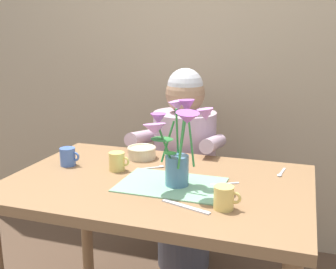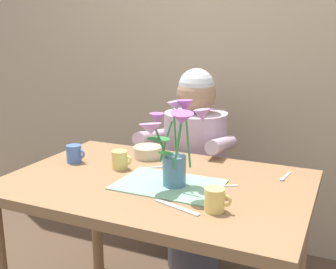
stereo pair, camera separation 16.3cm
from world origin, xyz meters
The scene contains 13 objects.
wood_panel_backdrop centered at (0.00, 1.05, 1.25)m, with size 4.00×0.10×2.50m, color tan.
dining_table centered at (0.00, 0.00, 0.64)m, with size 1.20×0.80×0.74m.
seated_person centered at (-0.07, 0.62, 0.56)m, with size 0.45×0.47×1.14m.
striped_placemat centered at (0.07, -0.03, 0.74)m, with size 0.40×0.28×0.01m, color #7AB289.
flower_vase centered at (0.09, -0.04, 0.92)m, with size 0.26×0.22×0.33m.
ceramic_bowl centered at (-0.17, 0.26, 0.77)m, with size 0.14×0.14×0.06m.
dinner_knife centered at (0.18, -0.21, 0.74)m, with size 0.19×0.02×0.01m, color silver.
coffee_cup centered at (-0.21, 0.06, 0.78)m, with size 0.09×0.07×0.08m.
ceramic_mug centered at (0.31, -0.18, 0.78)m, with size 0.09×0.07×0.08m.
tea_cup centered at (-0.44, 0.05, 0.78)m, with size 0.09×0.07×0.08m.
spoon_0 centered at (-0.06, 0.14, 0.74)m, with size 0.10×0.08×0.01m.
spoon_1 centered at (0.46, 0.23, 0.74)m, with size 0.03×0.12×0.01m.
spoon_2 centered at (0.25, 0.03, 0.74)m, with size 0.11×0.08×0.01m.
Camera 1 is at (0.53, -1.46, 1.32)m, focal length 43.86 mm.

